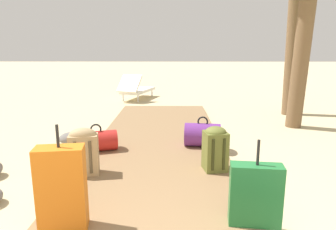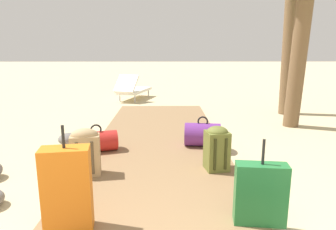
{
  "view_description": "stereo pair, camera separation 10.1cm",
  "coord_description": "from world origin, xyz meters",
  "px_view_note": "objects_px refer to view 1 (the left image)",
  "views": [
    {
      "loc": [
        0.21,
        -0.71,
        1.58
      ],
      "look_at": [
        0.15,
        3.92,
        0.55
      ],
      "focal_mm": 33.02,
      "sensor_mm": 36.0,
      "label": 1
    },
    {
      "loc": [
        0.11,
        -0.71,
        1.58
      ],
      "look_at": [
        0.15,
        3.92,
        0.55
      ],
      "focal_mm": 33.02,
      "sensor_mm": 36.0,
      "label": 2
    }
  ],
  "objects_px": {
    "suitcase_green": "(255,195)",
    "duffel_bag_purple": "(202,135)",
    "lounge_chair": "(136,89)",
    "backpack_olive": "(215,147)",
    "duffel_bag_red": "(96,141)",
    "suitcase_orange": "(62,189)",
    "backpack_tan": "(84,150)"
  },
  "relations": [
    {
      "from": "suitcase_green",
      "to": "duffel_bag_purple",
      "type": "height_order",
      "value": "suitcase_green"
    },
    {
      "from": "duffel_bag_purple",
      "to": "lounge_chair",
      "type": "height_order",
      "value": "lounge_chair"
    },
    {
      "from": "suitcase_green",
      "to": "backpack_olive",
      "type": "relative_size",
      "value": 1.37
    },
    {
      "from": "duffel_bag_purple",
      "to": "duffel_bag_red",
      "type": "relative_size",
      "value": 0.88
    },
    {
      "from": "duffel_bag_purple",
      "to": "suitcase_orange",
      "type": "height_order",
      "value": "suitcase_orange"
    },
    {
      "from": "duffel_bag_purple",
      "to": "backpack_tan",
      "type": "distance_m",
      "value": 1.87
    },
    {
      "from": "suitcase_green",
      "to": "duffel_bag_purple",
      "type": "xyz_separation_m",
      "value": [
        -0.24,
        2.14,
        -0.09
      ]
    },
    {
      "from": "duffel_bag_red",
      "to": "lounge_chair",
      "type": "distance_m",
      "value": 4.97
    },
    {
      "from": "suitcase_green",
      "to": "lounge_chair",
      "type": "xyz_separation_m",
      "value": [
        -1.79,
        6.86,
        -0.02
      ]
    },
    {
      "from": "duffel_bag_red",
      "to": "suitcase_orange",
      "type": "distance_m",
      "value": 2.0
    },
    {
      "from": "suitcase_green",
      "to": "duffel_bag_red",
      "type": "height_order",
      "value": "suitcase_green"
    },
    {
      "from": "duffel_bag_purple",
      "to": "lounge_chair",
      "type": "relative_size",
      "value": 0.35
    },
    {
      "from": "suitcase_green",
      "to": "duffel_bag_purple",
      "type": "distance_m",
      "value": 2.15
    },
    {
      "from": "backpack_tan",
      "to": "duffel_bag_purple",
      "type": "bearing_deg",
      "value": 35.78
    },
    {
      "from": "duffel_bag_purple",
      "to": "lounge_chair",
      "type": "distance_m",
      "value": 4.98
    },
    {
      "from": "backpack_tan",
      "to": "suitcase_orange",
      "type": "xyz_separation_m",
      "value": [
        0.14,
        -1.14,
        0.06
      ]
    },
    {
      "from": "duffel_bag_purple",
      "to": "duffel_bag_red",
      "type": "bearing_deg",
      "value": -171.11
    },
    {
      "from": "suitcase_orange",
      "to": "duffel_bag_purple",
      "type": "bearing_deg",
      "value": 58.39
    },
    {
      "from": "backpack_olive",
      "to": "lounge_chair",
      "type": "height_order",
      "value": "lounge_chair"
    },
    {
      "from": "backpack_olive",
      "to": "duffel_bag_red",
      "type": "bearing_deg",
      "value": 156.97
    },
    {
      "from": "suitcase_green",
      "to": "lounge_chair",
      "type": "height_order",
      "value": "suitcase_green"
    },
    {
      "from": "backpack_olive",
      "to": "lounge_chair",
      "type": "xyz_separation_m",
      "value": [
        -1.62,
        5.67,
        -0.04
      ]
    },
    {
      "from": "suitcase_green",
      "to": "backpack_olive",
      "type": "xyz_separation_m",
      "value": [
        -0.18,
        1.2,
        0.02
      ]
    },
    {
      "from": "duffel_bag_purple",
      "to": "lounge_chair",
      "type": "xyz_separation_m",
      "value": [
        -1.55,
        4.73,
        0.07
      ]
    },
    {
      "from": "duffel_bag_purple",
      "to": "backpack_tan",
      "type": "xyz_separation_m",
      "value": [
        -1.51,
        -1.09,
        0.12
      ]
    },
    {
      "from": "suitcase_green",
      "to": "duffel_bag_red",
      "type": "xyz_separation_m",
      "value": [
        -1.81,
        1.89,
        -0.12
      ]
    },
    {
      "from": "duffel_bag_red",
      "to": "duffel_bag_purple",
      "type": "bearing_deg",
      "value": 8.89
    },
    {
      "from": "duffel_bag_red",
      "to": "backpack_olive",
      "type": "bearing_deg",
      "value": -23.03
    },
    {
      "from": "lounge_chair",
      "to": "duffel_bag_purple",
      "type": "bearing_deg",
      "value": -71.79
    },
    {
      "from": "duffel_bag_purple",
      "to": "backpack_tan",
      "type": "relative_size",
      "value": 1.01
    },
    {
      "from": "backpack_olive",
      "to": "suitcase_orange",
      "type": "xyz_separation_m",
      "value": [
        -1.44,
        -1.29,
        0.07
      ]
    },
    {
      "from": "duffel_bag_purple",
      "to": "backpack_tan",
      "type": "height_order",
      "value": "backpack_tan"
    }
  ]
}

